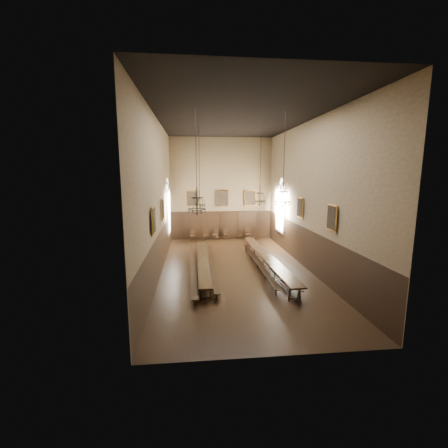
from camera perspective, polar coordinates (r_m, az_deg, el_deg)
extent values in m
cube|color=black|center=(18.78, 2.10, -8.68)|extent=(9.00, 18.00, 0.02)
cube|color=black|center=(18.11, 2.28, 19.55)|extent=(9.00, 18.00, 0.02)
cube|color=#856E51|center=(26.82, -0.51, 6.65)|extent=(9.00, 0.02, 9.00)
cube|color=#856E51|center=(9.11, 10.10, 0.76)|extent=(9.00, 0.02, 9.00)
cube|color=#856E51|center=(17.83, -12.38, 4.94)|extent=(0.02, 18.00, 9.00)
cube|color=#856E51|center=(19.05, 15.80, 5.09)|extent=(0.02, 18.00, 9.00)
cube|color=black|center=(18.35, -4.02, -6.77)|extent=(0.72, 9.59, 0.07)
cube|color=black|center=(18.86, 8.17, -6.12)|extent=(1.05, 10.75, 0.08)
cube|color=black|center=(18.32, -5.99, -7.71)|extent=(0.54, 10.47, 0.05)
cube|color=black|center=(18.58, -2.27, -7.52)|extent=(0.43, 9.68, 0.05)
cube|color=black|center=(19.07, 6.40, -7.16)|extent=(0.30, 9.37, 0.05)
cube|color=black|center=(19.19, 9.82, -7.10)|extent=(0.56, 9.70, 0.05)
cube|color=black|center=(26.73, -5.98, -2.25)|extent=(0.44, 0.44, 0.05)
cube|color=black|center=(26.85, -5.99, -1.69)|extent=(0.39, 0.10, 0.46)
cube|color=black|center=(26.84, -3.43, -2.10)|extent=(0.43, 0.43, 0.05)
cube|color=black|center=(26.96, -3.45, -1.51)|extent=(0.42, 0.05, 0.50)
cube|color=black|center=(26.83, -1.63, -2.04)|extent=(0.56, 0.56, 0.05)
cube|color=black|center=(26.97, -1.67, -1.41)|extent=(0.43, 0.18, 0.52)
cube|color=black|center=(26.95, 0.40, -2.00)|extent=(0.49, 0.49, 0.05)
cube|color=black|center=(27.08, 0.36, -1.39)|extent=(0.43, 0.11, 0.51)
cube|color=black|center=(27.00, 3.02, -2.12)|extent=(0.48, 0.48, 0.05)
cube|color=black|center=(27.11, 2.97, -1.58)|extent=(0.37, 0.16, 0.45)
cube|color=black|center=(27.15, 4.65, -1.92)|extent=(0.47, 0.47, 0.05)
cube|color=black|center=(27.29, 4.58, -1.29)|extent=(0.45, 0.07, 0.53)
cylinder|color=black|center=(20.14, -4.75, 12.40)|extent=(0.03, 0.03, 4.25)
torus|color=black|center=(20.22, -4.63, 3.65)|extent=(0.77, 0.77, 0.05)
torus|color=black|center=(20.18, -4.65, 5.06)|extent=(0.49, 0.49, 0.04)
cylinder|color=black|center=(20.18, -4.65, 4.81)|extent=(0.05, 0.05, 1.09)
cylinder|color=black|center=(20.74, 7.01, 12.71)|extent=(0.03, 0.03, 3.94)
torus|color=black|center=(20.79, 6.84, 4.31)|extent=(0.87, 0.87, 0.05)
torus|color=black|center=(20.75, 6.87, 5.86)|extent=(0.55, 0.55, 0.04)
cylinder|color=black|center=(20.75, 6.87, 5.58)|extent=(0.06, 0.06, 1.23)
cylinder|color=black|center=(15.13, -5.36, 14.20)|extent=(0.03, 0.03, 3.79)
torus|color=black|center=(15.18, -5.18, 2.80)|extent=(0.90, 0.90, 0.05)
torus|color=black|center=(15.12, -5.21, 5.00)|extent=(0.57, 0.57, 0.04)
cylinder|color=black|center=(15.13, -5.21, 4.60)|extent=(0.06, 0.06, 1.28)
cylinder|color=black|center=(16.35, 11.45, 14.10)|extent=(0.03, 0.03, 3.57)
torus|color=black|center=(16.36, 11.12, 4.11)|extent=(0.86, 0.86, 0.05)
torus|color=black|center=(16.32, 11.18, 6.05)|extent=(0.55, 0.55, 0.04)
cylinder|color=black|center=(16.33, 11.17, 5.70)|extent=(0.06, 0.06, 1.21)
cube|color=gold|center=(26.63, -6.08, 4.85)|extent=(1.10, 0.12, 1.40)
cube|color=black|center=(26.63, -6.08, 4.85)|extent=(0.98, 0.02, 1.28)
cube|color=gold|center=(26.75, -0.48, 4.92)|extent=(1.10, 0.12, 1.40)
cube|color=black|center=(26.75, -0.48, 4.92)|extent=(0.98, 0.02, 1.28)
cube|color=gold|center=(27.11, 5.02, 4.95)|extent=(1.10, 0.12, 1.40)
cube|color=black|center=(27.11, 5.02, 4.95)|extent=(0.98, 0.02, 1.28)
cube|color=gold|center=(18.88, -11.56, 2.78)|extent=(0.12, 1.00, 1.30)
cube|color=black|center=(18.88, -11.56, 2.78)|extent=(0.02, 0.88, 1.18)
cube|color=gold|center=(14.45, -13.29, 0.67)|extent=(0.12, 1.00, 1.30)
cube|color=black|center=(14.45, -13.29, 0.67)|extent=(0.02, 0.88, 1.18)
cube|color=gold|center=(20.00, 14.30, 3.05)|extent=(0.12, 1.00, 1.30)
cube|color=black|center=(20.00, 14.30, 3.05)|extent=(0.02, 0.88, 1.18)
cube|color=gold|center=(15.89, 19.84, 1.15)|extent=(0.12, 1.00, 1.30)
cube|color=black|center=(15.89, 19.84, 1.15)|extent=(0.02, 0.88, 1.18)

